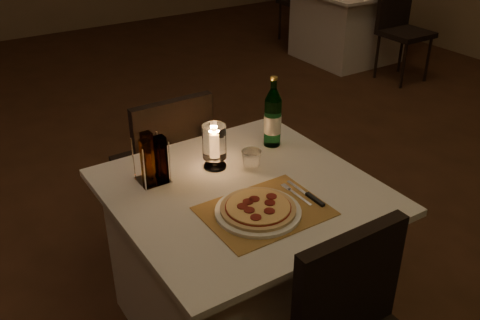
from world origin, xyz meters
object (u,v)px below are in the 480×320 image
tumbler (251,160)px  water_bottle (273,118)px  pizza (258,208)px  neighbor_table_right (347,24)px  main_table (243,260)px  chair_far (167,158)px  hurricane_candle (214,143)px  plate (258,212)px

tumbler → water_bottle: bearing=33.3°
pizza → water_bottle: 0.58m
pizza → neighbor_table_right: pizza is taller
main_table → chair_far: chair_far is taller
hurricane_candle → neighbor_table_right: (3.08, 2.45, -0.48)m
hurricane_candle → neighbor_table_right: size_ratio=0.19×
pizza → hurricane_candle: hurricane_candle is taller
hurricane_candle → water_bottle: bearing=6.5°
chair_far → tumbler: chair_far is taller
pizza → neighbor_table_right: size_ratio=0.28×
pizza → hurricane_candle: (0.04, 0.39, 0.09)m
tumbler → hurricane_candle: hurricane_candle is taller
hurricane_candle → plate: bearing=-96.5°
plate → main_table: bearing=74.5°
chair_far → plate: 0.92m
hurricane_candle → chair_far: bearing=89.4°
main_table → water_bottle: (0.32, 0.25, 0.50)m
pizza → hurricane_candle: size_ratio=1.44×
chair_far → pizza: bearing=-93.2°
main_table → hurricane_candle: hurricane_candle is taller
plate → tumbler: (0.17, 0.29, 0.03)m
chair_far → water_bottle: (0.32, -0.47, 0.32)m
chair_far → neighbor_table_right: 3.64m
main_table → pizza: (-0.05, -0.18, 0.39)m
main_table → hurricane_candle: bearing=91.5°
hurricane_candle → main_table: bearing=-88.5°
plate → neighbor_table_right: bearing=42.3°
tumbler → hurricane_candle: size_ratio=0.43×
tumbler → hurricane_candle: 0.17m
plate → pizza: (-0.00, 0.00, 0.02)m
plate → tumbler: bearing=60.3°
pizza → main_table: bearing=74.5°
tumbler → plate: bearing=-119.7°
neighbor_table_right → water_bottle: bearing=-138.7°
neighbor_table_right → pizza: bearing=-137.7°
tumbler → water_bottle: water_bottle is taller
main_table → neighbor_table_right: same height
tumbler → neighbor_table_right: (2.96, 2.55, -0.41)m
plate → neighbor_table_right: plate is taller
chair_far → neighbor_table_right: bearing=32.3°
main_table → plate: bearing=-105.5°
water_bottle → hurricane_candle: (-0.33, -0.04, -0.02)m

